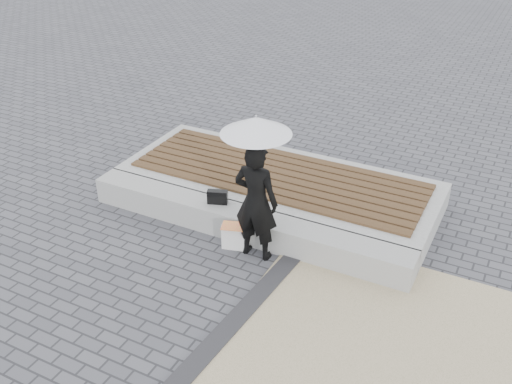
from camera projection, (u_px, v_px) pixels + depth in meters
ground at (183, 299)px, 7.34m from camera, size 80.00×80.00×0.00m
edging_band at (214, 344)px, 6.66m from camera, size 0.61×5.20×0.04m
seating_ledge at (243, 223)px, 8.48m from camera, size 5.00×0.45×0.40m
timber_platform at (278, 187)px, 9.40m from camera, size 5.00×2.00×0.40m
timber_decking at (279, 175)px, 9.29m from camera, size 4.60×1.60×0.04m
woman at (256, 202)px, 7.74m from camera, size 0.62×0.41×1.70m
parasol at (256, 125)px, 7.19m from camera, size 0.90×0.90×1.16m
handbag at (218, 197)px, 8.53m from camera, size 0.31×0.20×0.21m
canvas_tote at (235, 236)px, 8.21m from camera, size 0.39×0.24×0.39m
magazine at (233, 226)px, 8.07m from camera, size 0.38×0.32×0.01m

